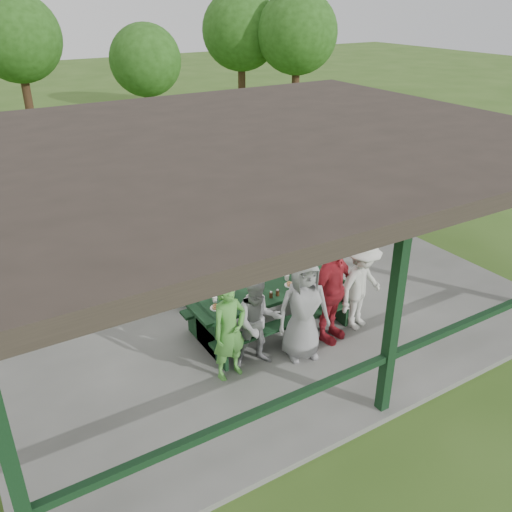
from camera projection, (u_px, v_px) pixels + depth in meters
ground at (249, 299)px, 10.86m from camera, size 90.00×90.00×0.00m
concrete_slab at (249, 297)px, 10.84m from camera, size 10.00×8.00×0.10m
pavilion_structure at (247, 143)px, 9.47m from camera, size 10.60×8.60×3.24m
picnic_table_near at (269, 305)px, 9.55m from camera, size 2.82×1.39×0.75m
picnic_table_far at (225, 259)px, 11.18m from camera, size 2.66×1.39×0.75m
table_setting at (271, 289)px, 9.47m from camera, size 2.32×0.45×0.10m
contestant_green at (229, 331)px, 8.23m from camera, size 0.64×0.47×1.63m
contestant_grey_left at (258, 322)px, 8.51m from camera, size 0.90×0.78×1.57m
contestant_grey_mid at (303, 308)px, 8.67m from camera, size 0.99×0.77×1.79m
contestant_red at (332, 291)px, 9.07m from camera, size 1.20×0.77×1.89m
contestant_white_fedora at (361, 285)px, 9.46m from camera, size 1.21×0.88×1.73m
spectator_lblue at (199, 236)px, 11.54m from camera, size 1.43×0.47×1.54m
spectator_blue at (141, 232)px, 11.56m from camera, size 0.69×0.54×1.70m
spectator_grey at (270, 214)px, 12.45m from camera, size 1.00×0.90×1.69m
pickup_truck at (148, 165)px, 16.89m from camera, size 5.33×3.29×1.38m
farm_trailer at (55, 167)px, 16.61m from camera, size 4.05×2.48×1.41m
tree_left at (17, 38)px, 22.28m from camera, size 3.62×3.62×5.65m
tree_mid at (146, 61)px, 21.85m from camera, size 2.88×2.88×4.50m
tree_right at (297, 33)px, 24.33m from camera, size 3.66×3.66×5.71m
tree_far_right at (241, 31)px, 25.43m from camera, size 3.68×3.68×5.75m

